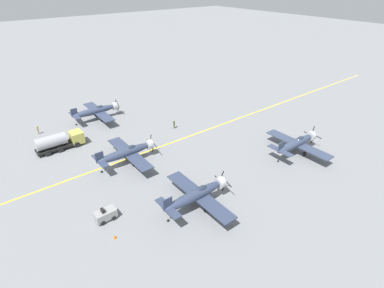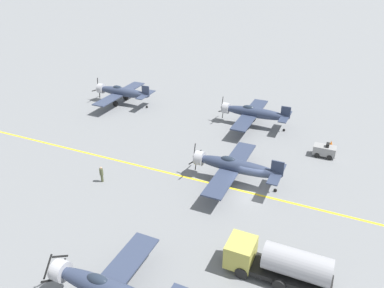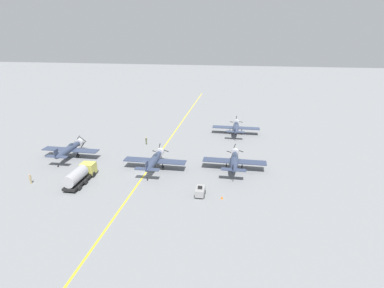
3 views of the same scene
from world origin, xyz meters
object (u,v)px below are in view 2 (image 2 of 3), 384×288
airplane_far_right (122,92)px  traffic_cone (331,143)px  airplane_mid_right (253,113)px  airplane_mid_center (234,166)px  fuel_tanker (278,262)px  tow_tractor (324,150)px  ground_crew_walking (102,174)px

airplane_far_right → traffic_cone: 32.80m
airplane_mid_right → airplane_mid_center: airplane_mid_center is taller
airplane_mid_right → traffic_cone: size_ratio=21.82×
airplane_far_right → traffic_cone: (-1.24, -32.73, -1.74)m
airplane_mid_center → airplane_far_right: size_ratio=1.00×
airplane_mid_center → fuel_tanker: 13.44m
airplane_mid_right → airplane_mid_center: (-15.05, -2.26, -0.00)m
tow_tractor → traffic_cone: 3.61m
airplane_far_right → traffic_cone: size_ratio=21.82×
ground_crew_walking → traffic_cone: (19.28, -21.74, -0.73)m
airplane_mid_center → airplane_far_right: 28.19m
airplane_mid_center → airplane_far_right: (14.76, 24.02, 0.00)m
airplane_mid_center → traffic_cone: airplane_mid_center is taller
airplane_far_right → tow_tractor: airplane_far_right is taller
airplane_mid_right → traffic_cone: bearing=-98.9°
fuel_tanker → tow_tractor: 21.32m
ground_crew_walking → airplane_mid_right: bearing=-27.4°
airplane_mid_center → airplane_far_right: bearing=65.0°
airplane_far_right → fuel_tanker: airplane_far_right is taller
airplane_far_right → traffic_cone: airplane_far_right is taller
airplane_mid_right → fuel_tanker: (-26.36, -9.50, -0.50)m
ground_crew_walking → traffic_cone: 29.07m
airplane_far_right → airplane_mid_center: bearing=-127.1°
airplane_mid_right → tow_tractor: 11.70m
airplane_mid_center → tow_tractor: airplane_mid_center is taller
airplane_mid_right → airplane_mid_center: size_ratio=1.00×
airplane_mid_right → airplane_far_right: size_ratio=1.00×
airplane_far_right → traffic_cone: bearing=-97.7°
ground_crew_walking → tow_tractor: bearing=-53.5°
tow_tractor → ground_crew_walking: 26.44m
airplane_far_right → ground_crew_walking: size_ratio=6.53×
fuel_tanker → ground_crew_walking: fuel_tanker is taller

